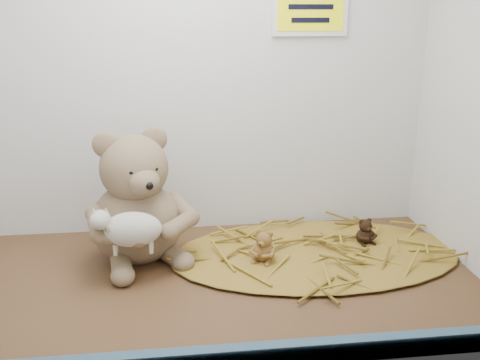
{
  "coord_description": "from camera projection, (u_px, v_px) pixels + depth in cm",
  "views": [
    {
      "loc": [
        -2.65,
        -100.46,
        53.93
      ],
      "look_at": [
        10.1,
        3.84,
        20.74
      ],
      "focal_mm": 40.0,
      "sensor_mm": 36.0,
      "label": 1
    }
  ],
  "objects": [
    {
      "name": "mini_teddy_brown",
      "position": [
        365.0,
        230.0,
        1.27
      ],
      "size": [
        6.2,
        6.4,
        6.22
      ],
      "primitive_type": null,
      "rotation": [
        0.0,
        0.0,
        0.26
      ],
      "color": "black",
      "rests_on": "straw_bed"
    },
    {
      "name": "front_rail",
      "position": [
        201.0,
        359.0,
        0.84
      ],
      "size": [
        119.28,
        2.2,
        3.6
      ],
      "primitive_type": "cube",
      "color": "#3D5D76",
      "rests_on": "shelf_floor"
    },
    {
      "name": "main_teddy",
      "position": [
        135.0,
        196.0,
        1.18
      ],
      "size": [
        32.12,
        32.86,
        30.08
      ],
      "primitive_type": null,
      "rotation": [
        0.0,
        0.0,
        0.39
      ],
      "color": "#8B7855",
      "rests_on": "shelf_floor"
    },
    {
      "name": "wall_sign",
      "position": [
        310.0,
        7.0,
        1.26
      ],
      "size": [
        16.0,
        1.2,
        11.0
      ],
      "primitive_type": "cube",
      "color": "#FFFD0D",
      "rests_on": "back_wall"
    },
    {
      "name": "straw_bed",
      "position": [
        316.0,
        253.0,
        1.23
      ],
      "size": [
        67.71,
        39.32,
        1.31
      ],
      "primitive_type": "ellipsoid",
      "color": "brown",
      "rests_on": "shelf_floor"
    },
    {
      "name": "mini_teddy_tan",
      "position": [
        264.0,
        245.0,
        1.18
      ],
      "size": [
        8.13,
        8.24,
        7.22
      ],
      "primitive_type": null,
      "rotation": [
        0.0,
        0.0,
        -0.53
      ],
      "color": "olive",
      "rests_on": "straw_bed"
    },
    {
      "name": "toy_lamb",
      "position": [
        132.0,
        229.0,
        1.09
      ],
      "size": [
        15.66,
        9.56,
        10.12
      ],
      "primitive_type": null,
      "color": "beige",
      "rests_on": "main_teddy"
    },
    {
      "name": "alcove_shell",
      "position": [
        187.0,
        58.0,
        1.07
      ],
      "size": [
        120.4,
        60.2,
        90.4
      ],
      "color": "#3D2815",
      "rests_on": "ground"
    }
  ]
}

